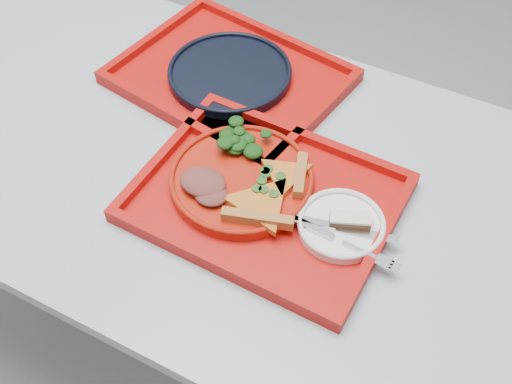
# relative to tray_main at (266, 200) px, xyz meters

# --- Properties ---
(ground) EXTENTS (10.00, 10.00, 0.00)m
(ground) POSITION_rel_tray_main_xyz_m (-0.30, 0.05, -0.76)
(ground) COLOR gray
(ground) RESTS_ON ground
(table) EXTENTS (1.60, 0.80, 0.75)m
(table) POSITION_rel_tray_main_xyz_m (-0.30, 0.05, -0.08)
(table) COLOR #9AA3AC
(table) RESTS_ON ground
(tray_main) EXTENTS (0.46, 0.36, 0.01)m
(tray_main) POSITION_rel_tray_main_xyz_m (0.00, 0.00, 0.00)
(tray_main) COLOR #A90D08
(tray_main) RESTS_ON table
(tray_far) EXTENTS (0.50, 0.42, 0.01)m
(tray_far) POSITION_rel_tray_main_xyz_m (-0.22, 0.26, 0.00)
(tray_far) COLOR #A90D08
(tray_far) RESTS_ON table
(dinner_plate) EXTENTS (0.26, 0.26, 0.02)m
(dinner_plate) POSITION_rel_tray_main_xyz_m (-0.05, 0.01, 0.02)
(dinner_plate) COLOR #A51A0B
(dinner_plate) RESTS_ON tray_main
(side_plate) EXTENTS (0.15, 0.15, 0.01)m
(side_plate) POSITION_rel_tray_main_xyz_m (0.15, -0.00, 0.01)
(side_plate) COLOR white
(side_plate) RESTS_ON tray_main
(navy_plate) EXTENTS (0.26, 0.26, 0.02)m
(navy_plate) POSITION_rel_tray_main_xyz_m (-0.22, 0.26, 0.01)
(navy_plate) COLOR black
(navy_plate) RESTS_ON tray_far
(pizza_slice_a) EXTENTS (0.16, 0.17, 0.02)m
(pizza_slice_a) POSITION_rel_tray_main_xyz_m (0.01, -0.03, 0.03)
(pizza_slice_a) COLOR gold
(pizza_slice_a) RESTS_ON dinner_plate
(pizza_slice_b) EXTENTS (0.13, 0.13, 0.02)m
(pizza_slice_b) POSITION_rel_tray_main_xyz_m (0.01, 0.05, 0.03)
(pizza_slice_b) COLOR gold
(pizza_slice_b) RESTS_ON dinner_plate
(salad_heap) EXTENTS (0.09, 0.08, 0.04)m
(salad_heap) POSITION_rel_tray_main_xyz_m (-0.09, 0.08, 0.05)
(salad_heap) COLOR black
(salad_heap) RESTS_ON dinner_plate
(meat_portion) EXTENTS (0.09, 0.07, 0.03)m
(meat_portion) POSITION_rel_tray_main_xyz_m (-0.10, -0.04, 0.04)
(meat_portion) COLOR brown
(meat_portion) RESTS_ON dinner_plate
(dessert_bar) EXTENTS (0.08, 0.05, 0.02)m
(dessert_bar) POSITION_rel_tray_main_xyz_m (0.16, 0.01, 0.03)
(dessert_bar) COLOR #4D2A19
(dessert_bar) RESTS_ON side_plate
(knife) EXTENTS (0.18, 0.06, 0.01)m
(knife) POSITION_rel_tray_main_xyz_m (0.15, -0.01, 0.02)
(knife) COLOR silver
(knife) RESTS_ON side_plate
(fork) EXTENTS (0.19, 0.03, 0.01)m
(fork) POSITION_rel_tray_main_xyz_m (0.16, -0.04, 0.02)
(fork) COLOR silver
(fork) RESTS_ON side_plate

